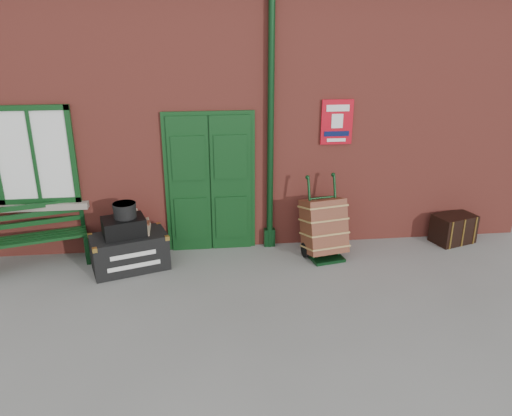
{
  "coord_description": "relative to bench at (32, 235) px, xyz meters",
  "views": [
    {
      "loc": [
        -0.42,
        -6.08,
        3.54
      ],
      "look_at": [
        0.33,
        0.6,
        1.0
      ],
      "focal_mm": 35.0,
      "sensor_mm": 36.0,
      "label": 1
    }
  ],
  "objects": [
    {
      "name": "porter_trolley",
      "position": [
        4.47,
        -0.19,
        0.01
      ],
      "size": [
        0.73,
        0.77,
        1.27
      ],
      "rotation": [
        0.0,
        0.0,
        0.2
      ],
      "color": "black",
      "rests_on": "ground"
    },
    {
      "name": "suitcase_back",
      "position": [
        1.56,
        -0.02,
        -0.1
      ],
      "size": [
        0.41,
        0.55,
        0.77
      ],
      "primitive_type": "cube",
      "rotation": [
        0.0,
        -0.24,
        0.04
      ],
      "color": "#A08669",
      "rests_on": "ground"
    },
    {
      "name": "station_building",
      "position": [
        3.02,
        2.34,
        1.67
      ],
      "size": [
        10.3,
        4.3,
        4.36
      ],
      "color": "#A03F33",
      "rests_on": "ground"
    },
    {
      "name": "dark_trunk",
      "position": [
        6.79,
        0.09,
        -0.25
      ],
      "size": [
        0.77,
        0.62,
        0.48
      ],
      "primitive_type": "cube",
      "rotation": [
        0.0,
        0.0,
        0.31
      ],
      "color": "black",
      "rests_on": "ground"
    },
    {
      "name": "bench",
      "position": [
        0.0,
        0.0,
        0.0
      ],
      "size": [
        1.64,
        0.88,
        0.97
      ],
      "rotation": [
        0.0,
        0.0,
        0.27
      ],
      "color": "#0F3815",
      "rests_on": "ground"
    },
    {
      "name": "strongbox",
      "position": [
        1.42,
        -0.28,
        0.2
      ],
      "size": [
        0.71,
        0.6,
        0.27
      ],
      "primitive_type": "cube",
      "rotation": [
        0.0,
        0.0,
        0.3
      ],
      "color": "black",
      "rests_on": "houdini_trunk"
    },
    {
      "name": "houdini_trunk",
      "position": [
        1.47,
        -0.28,
        -0.21
      ],
      "size": [
        1.22,
        0.9,
        0.55
      ],
      "primitive_type": "cube",
      "rotation": [
        0.0,
        0.0,
        0.3
      ],
      "color": "black",
      "rests_on": "ground"
    },
    {
      "name": "suitcase_front",
      "position": [
        1.74,
        -0.12,
        -0.15
      ],
      "size": [
        0.37,
        0.49,
        0.67
      ],
      "primitive_type": "cube",
      "rotation": [
        0.0,
        -0.26,
        0.04
      ],
      "color": "#A08669",
      "rests_on": "ground"
    },
    {
      "name": "hatbox",
      "position": [
        1.45,
        -0.25,
        0.44
      ],
      "size": [
        0.41,
        0.41,
        0.22
      ],
      "primitive_type": "cylinder",
      "rotation": [
        0.0,
        0.0,
        0.3
      ],
      "color": "black",
      "rests_on": "strongbox"
    },
    {
      "name": "ground",
      "position": [
        3.02,
        -1.16,
        -0.49
      ],
      "size": [
        80.0,
        80.0,
        0.0
      ],
      "primitive_type": "plane",
      "color": "gray",
      "rests_on": "ground"
    }
  ]
}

